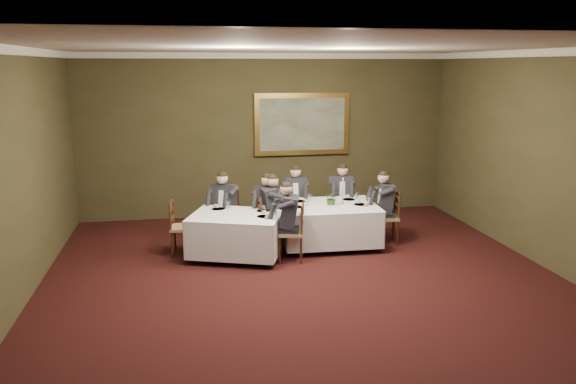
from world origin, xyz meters
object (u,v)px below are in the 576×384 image
object	(u,v)px
chair_sec_backright	(269,230)
chair_sec_endright	(292,244)
chair_sec_backleft	(226,228)
diner_sec_endright	(291,231)
diner_main_backright	(342,206)
chair_sec_endleft	(183,239)
centerpiece	(332,197)
diner_main_endleft	(269,221)
diner_main_endright	(386,216)
chair_main_backright	(341,216)
chair_main_backleft	(295,218)
diner_sec_backleft	(225,216)
table_second	(236,232)
chair_main_endright	(387,228)
diner_main_backleft	(295,207)
painting	(302,124)
table_main	(328,222)
candlestick	(343,194)
chair_main_endleft	(268,233)
diner_sec_backright	(268,218)

from	to	relation	value
chair_sec_backright	chair_sec_endright	bearing A→B (deg)	127.49
chair_sec_backleft	diner_sec_endright	bearing A→B (deg)	163.66
diner_main_backright	chair_sec_endleft	xyz separation A→B (m)	(-3.13, -0.91, -0.23)
centerpiece	diner_main_endleft	bearing A→B (deg)	178.53
diner_main_endright	diner_main_backright	bearing A→B (deg)	43.19
chair_main_backright	diner_sec_endright	world-z (taller)	diner_sec_endright
diner_main_endleft	chair_main_backleft	bearing A→B (deg)	135.79
diner_main_endright	diner_sec_backleft	bearing A→B (deg)	89.29
table_second	chair_main_endright	size ratio (longest dim) A/B	1.83
chair_main_backright	diner_main_backleft	bearing A→B (deg)	12.32
diner_main_backright	painting	bearing A→B (deg)	-58.06
diner_sec_endright	chair_main_endright	bearing A→B (deg)	-56.23
chair_main_backright	chair_sec_backleft	size ratio (longest dim) A/B	1.00
diner_main_backleft	chair_sec_backleft	distance (m)	1.46
diner_main_endright	table_second	bearing A→B (deg)	106.18
painting	diner_main_backright	bearing A→B (deg)	-71.39
diner_main_endleft	diner_main_endright	world-z (taller)	same
diner_main_backright	chair_sec_backleft	bearing A→B (deg)	22.14
table_second	diner_sec_endright	distance (m)	0.95
diner_main_backright	diner_sec_backleft	world-z (taller)	same
table_main	diner_main_backright	bearing A→B (deg)	60.40
diner_main_endleft	chair_sec_endright	world-z (taller)	diner_main_endleft
table_main	candlestick	distance (m)	0.57
table_main	painting	bearing A→B (deg)	90.00
table_main	chair_main_endleft	distance (m)	1.13
chair_sec_endright	chair_main_endright	bearing A→B (deg)	-56.05
table_main	diner_sec_backleft	bearing A→B (deg)	164.62
diner_main_backright	chair_sec_endright	distance (m)	2.05
chair_sec_backright	painting	bearing A→B (deg)	-94.96
chair_sec_backleft	chair_sec_endleft	distance (m)	0.96
table_second	diner_main_backleft	bearing A→B (deg)	44.72
diner_sec_backright	chair_main_backright	bearing A→B (deg)	-135.47
chair_main_backleft	chair_sec_endleft	xyz separation A→B (m)	(-2.18, -0.95, 0.00)
chair_main_endleft	diner_sec_endright	distance (m)	0.80
table_main	diner_main_backleft	world-z (taller)	diner_main_backleft
chair_main_endright	chair_sec_backright	xyz separation A→B (m)	(-2.19, 0.28, 0.00)
diner_main_backright	chair_sec_backright	bearing A→B (deg)	35.38
chair_sec_backleft	chair_sec_endright	bearing A→B (deg)	163.90
diner_main_backleft	diner_sec_backleft	distance (m)	1.45
diner_sec_backleft	candlestick	distance (m)	2.21
chair_main_backright	painting	size ratio (longest dim) A/B	0.48
chair_sec_backright	diner_sec_endright	bearing A→B (deg)	126.89
chair_main_endleft	centerpiece	world-z (taller)	centerpiece
diner_main_backright	diner_main_endright	distance (m)	1.09
centerpiece	painting	world-z (taller)	painting
diner_sec_backleft	candlestick	xyz separation A→B (m)	(2.11, -0.47, 0.44)
diner_main_endright	centerpiece	bearing A→B (deg)	97.70
chair_main_backright	diner_main_backright	world-z (taller)	diner_main_backright
chair_sec_endright	candlestick	xyz separation A→B (m)	(1.08, 0.72, 0.67)
chair_main_backleft	candlestick	size ratio (longest dim) A/B	1.97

